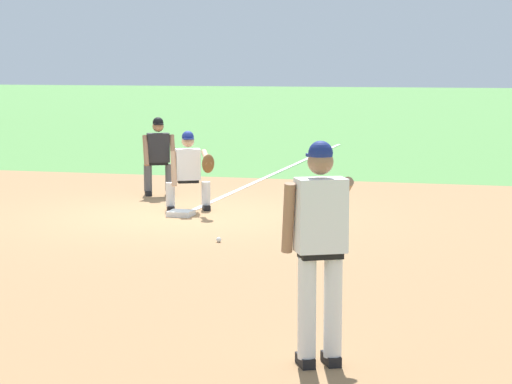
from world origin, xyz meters
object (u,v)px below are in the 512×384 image
(first_base_bag, at_px, (181,213))
(baseball, at_px, (219,240))
(pitcher, at_px, (321,239))
(umpire, at_px, (158,153))
(first_baseman, at_px, (190,168))

(first_base_bag, xyz_separation_m, baseball, (-2.09, -1.28, -0.01))
(pitcher, bearing_deg, baseball, 25.51)
(first_base_bag, xyz_separation_m, umpire, (2.29, 1.23, 0.75))
(first_baseman, relative_size, umpire, 0.92)
(pitcher, xyz_separation_m, umpire, (9.52, 4.97, -0.27))
(baseball, bearing_deg, first_baseman, 26.41)
(first_base_bag, bearing_deg, first_baseman, 3.01)
(first_base_bag, xyz_separation_m, first_baseman, (0.55, 0.03, 0.69))
(first_base_bag, height_order, baseball, first_base_bag)
(umpire, bearing_deg, baseball, -150.13)
(first_base_bag, height_order, umpire, umpire)
(baseball, bearing_deg, umpire, 29.87)
(pitcher, relative_size, umpire, 1.27)
(first_base_bag, xyz_separation_m, pitcher, (-7.23, -3.74, 1.01))
(first_baseman, xyz_separation_m, umpire, (1.73, 1.20, 0.06))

